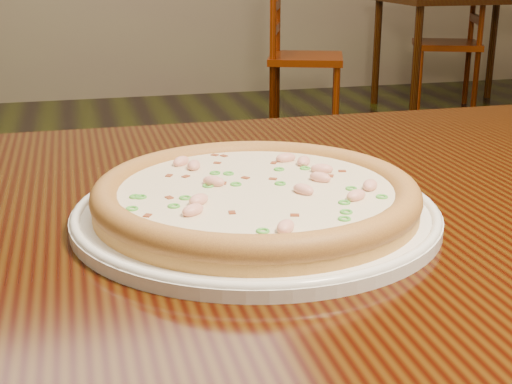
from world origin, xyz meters
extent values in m
cube|color=black|center=(0.09, -0.09, 0.73)|extent=(1.20, 0.80, 0.04)
cylinder|color=white|center=(-0.03, -0.14, 0.76)|extent=(0.37, 0.37, 0.01)
torus|color=white|center=(-0.03, -0.14, 0.76)|extent=(0.37, 0.37, 0.01)
cylinder|color=gold|center=(-0.03, -0.14, 0.77)|extent=(0.32, 0.32, 0.02)
torus|color=#B6842E|center=(-0.03, -0.14, 0.78)|extent=(0.33, 0.33, 0.03)
cylinder|color=beige|center=(-0.03, -0.14, 0.78)|extent=(0.28, 0.28, 0.00)
ellipsoid|color=#F2B29E|center=(0.01, -0.16, 0.79)|extent=(0.02, 0.03, 0.01)
ellipsoid|color=#F2B29E|center=(0.04, -0.13, 0.79)|extent=(0.03, 0.03, 0.01)
ellipsoid|color=#F2B29E|center=(-0.07, -0.12, 0.79)|extent=(0.03, 0.03, 0.01)
ellipsoid|color=#F2B29E|center=(-0.08, -0.05, 0.79)|extent=(0.02, 0.03, 0.01)
ellipsoid|color=#F2B29E|center=(0.06, -0.10, 0.79)|extent=(0.03, 0.02, 0.01)
ellipsoid|color=#F2B29E|center=(0.03, -0.05, 0.79)|extent=(0.03, 0.02, 0.01)
ellipsoid|color=#F2B29E|center=(0.05, -0.07, 0.79)|extent=(0.02, 0.03, 0.01)
ellipsoid|color=#F2B29E|center=(-0.03, -0.26, 0.79)|extent=(0.03, 0.03, 0.01)
ellipsoid|color=#F2B29E|center=(0.08, -0.17, 0.79)|extent=(0.02, 0.03, 0.01)
ellipsoid|color=#F2B29E|center=(0.06, -0.19, 0.79)|extent=(0.03, 0.02, 0.01)
ellipsoid|color=#F2B29E|center=(-0.09, -0.17, 0.79)|extent=(0.03, 0.03, 0.01)
ellipsoid|color=#F2B29E|center=(-0.09, -0.04, 0.79)|extent=(0.03, 0.03, 0.01)
ellipsoid|color=#F2B29E|center=(-0.10, -0.20, 0.79)|extent=(0.03, 0.03, 0.01)
cube|color=maroon|center=(-0.03, -0.10, 0.78)|extent=(0.01, 0.01, 0.00)
cube|color=maroon|center=(-0.09, -0.08, 0.78)|extent=(0.01, 0.01, 0.00)
cube|color=maroon|center=(0.01, -0.06, 0.78)|extent=(0.01, 0.01, 0.00)
cube|color=maroon|center=(-0.04, -0.01, 0.78)|extent=(0.01, 0.01, 0.00)
cube|color=maroon|center=(-0.05, -0.04, 0.78)|extent=(0.01, 0.01, 0.00)
cube|color=maroon|center=(-0.07, -0.20, 0.78)|extent=(0.01, 0.01, 0.00)
cube|color=maroon|center=(-0.01, -0.22, 0.78)|extent=(0.01, 0.01, 0.00)
cube|color=maroon|center=(0.06, -0.18, 0.78)|extent=(0.01, 0.01, 0.00)
cube|color=maroon|center=(0.00, -0.11, 0.78)|extent=(0.01, 0.01, 0.00)
cube|color=maroon|center=(0.08, -0.11, 0.78)|extent=(0.01, 0.01, 0.00)
cube|color=maroon|center=(0.06, -0.12, 0.78)|extent=(0.01, 0.01, 0.00)
cube|color=maroon|center=(-0.03, -0.01, 0.78)|extent=(0.01, 0.01, 0.00)
cube|color=maroon|center=(-0.06, -0.11, 0.78)|extent=(0.01, 0.01, 0.00)
cube|color=maroon|center=(-0.11, -0.07, 0.78)|extent=(0.01, 0.01, 0.00)
cube|color=maroon|center=(-0.14, -0.19, 0.78)|extent=(0.01, 0.01, 0.00)
cube|color=maroon|center=(0.06, -0.08, 0.78)|extent=(0.01, 0.01, 0.00)
cube|color=maroon|center=(-0.11, -0.15, 0.78)|extent=(0.01, 0.01, 0.00)
torus|color=green|center=(0.01, -0.08, 0.79)|extent=(0.01, 0.01, 0.00)
torus|color=green|center=(-0.04, -0.08, 0.79)|extent=(0.02, 0.02, 0.00)
torus|color=green|center=(0.00, -0.13, 0.79)|extent=(0.02, 0.02, 0.00)
torus|color=green|center=(-0.11, -0.17, 0.79)|extent=(0.02, 0.02, 0.00)
torus|color=green|center=(-0.15, -0.17, 0.79)|extent=(0.01, 0.01, 0.00)
torus|color=green|center=(-0.15, -0.14, 0.79)|extent=(0.02, 0.02, 0.00)
torus|color=green|center=(0.03, -0.23, 0.79)|extent=(0.02, 0.02, 0.00)
torus|color=green|center=(-0.07, -0.12, 0.79)|extent=(0.02, 0.02, 0.00)
torus|color=green|center=(0.04, -0.20, 0.79)|extent=(0.02, 0.02, 0.00)
torus|color=green|center=(0.03, -0.24, 0.79)|extent=(0.02, 0.02, 0.00)
torus|color=green|center=(0.04, -0.09, 0.79)|extent=(0.01, 0.01, 0.00)
torus|color=green|center=(-0.10, -0.15, 0.79)|extent=(0.01, 0.01, 0.00)
torus|color=green|center=(0.08, -0.20, 0.79)|extent=(0.02, 0.02, 0.00)
torus|color=green|center=(-0.04, -0.12, 0.79)|extent=(0.01, 0.01, 0.00)
torus|color=green|center=(-0.06, -0.08, 0.79)|extent=(0.02, 0.02, 0.00)
torus|color=green|center=(-0.14, -0.14, 0.79)|extent=(0.01, 0.01, 0.00)
torus|color=green|center=(0.06, -0.16, 0.79)|extent=(0.01, 0.01, 0.00)
torus|color=green|center=(-0.05, -0.25, 0.79)|extent=(0.02, 0.02, 0.00)
cylinder|color=black|center=(1.86, 3.23, 0.35)|extent=(0.05, 0.05, 0.71)
cylinder|color=black|center=(1.86, 3.83, 0.35)|extent=(0.05, 0.05, 0.71)
cylinder|color=black|center=(2.76, 3.83, 0.35)|extent=(0.05, 0.05, 0.71)
cube|color=#561F02|center=(1.12, 3.16, 0.43)|extent=(0.54, 0.54, 0.04)
cylinder|color=#561F02|center=(1.23, 2.93, 0.21)|extent=(0.04, 0.04, 0.41)
cylinder|color=#561F02|center=(1.36, 3.27, 0.21)|extent=(0.04, 0.04, 0.41)
cylinder|color=#561F02|center=(0.89, 3.06, 0.21)|extent=(0.04, 0.04, 0.41)
cylinder|color=#561F02|center=(1.02, 3.40, 0.21)|extent=(0.04, 0.04, 0.41)
cylinder|color=#561F02|center=(0.89, 3.06, 0.47)|extent=(0.04, 0.04, 0.95)
cylinder|color=#561F02|center=(1.02, 3.40, 0.47)|extent=(0.04, 0.04, 0.95)
cube|color=#561F02|center=(0.96, 3.23, 0.60)|extent=(0.15, 0.35, 0.05)
cube|color=#561F02|center=(0.96, 3.23, 0.73)|extent=(0.15, 0.35, 0.05)
cube|color=#561F02|center=(2.24, 3.56, 0.43)|extent=(0.54, 0.54, 0.04)
cylinder|color=#561F02|center=(2.14, 3.80, 0.21)|extent=(0.04, 0.04, 0.41)
cylinder|color=#561F02|center=(2.01, 3.46, 0.21)|extent=(0.04, 0.04, 0.41)
cylinder|color=#561F02|center=(2.48, 3.66, 0.21)|extent=(0.04, 0.04, 0.41)
cylinder|color=#561F02|center=(2.34, 3.33, 0.21)|extent=(0.04, 0.04, 0.41)
cylinder|color=#561F02|center=(2.48, 3.66, 0.47)|extent=(0.04, 0.04, 0.95)
cylinder|color=#561F02|center=(2.34, 3.33, 0.47)|extent=(0.04, 0.04, 0.95)
cube|color=#561F02|center=(2.41, 3.50, 0.60)|extent=(0.16, 0.35, 0.05)
camera|label=1|loc=(-0.20, -0.79, 1.01)|focal=50.00mm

